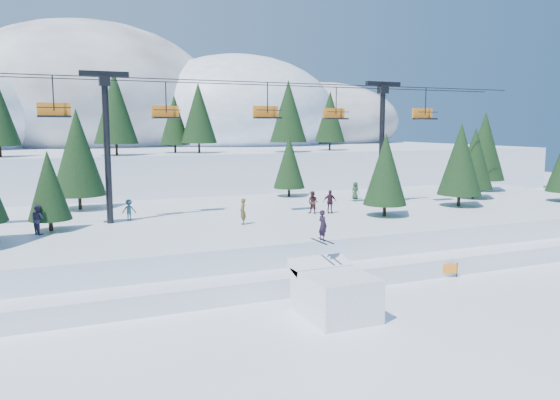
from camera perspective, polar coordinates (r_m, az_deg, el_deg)
name	(u,v)px	position (r m, az deg, el deg)	size (l,w,h in m)	color
ground	(359,326)	(26.01, 8.23, -12.93)	(160.00, 160.00, 0.00)	white
mid_shelf	(234,231)	(41.53, -4.78, -3.26)	(70.00, 22.00, 2.50)	white
berm	(288,272)	(32.59, 0.85, -7.56)	(70.00, 6.00, 1.10)	white
mountain_ridge	(96,123)	(94.42, -18.65, 7.62)	(119.00, 60.00, 26.46)	white
jump_kicker	(334,292)	(26.92, 5.70, -9.57)	(3.10, 4.34, 4.97)	white
chairlift	(247,124)	(41.17, -3.51, 7.96)	(46.00, 3.21, 10.28)	black
conifer_stand	(233,158)	(41.27, -4.94, 4.39)	(62.32, 17.13, 9.73)	black
distant_skiers	(225,206)	(39.86, -5.72, -0.65)	(27.44, 9.10, 1.88)	#371925
banner_near	(435,269)	(34.59, 15.88, -6.97)	(2.73, 0.89, 0.90)	black
banner_far	(431,269)	(34.60, 15.47, -6.95)	(2.86, 0.12, 0.90)	black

